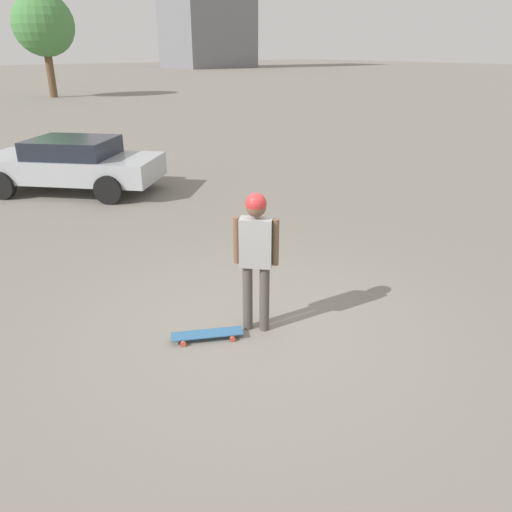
{
  "coord_description": "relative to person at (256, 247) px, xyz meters",
  "views": [
    {
      "loc": [
        3.53,
        4.29,
        3.34
      ],
      "look_at": [
        0.0,
        0.0,
        1.01
      ],
      "focal_mm": 35.0,
      "sensor_mm": 36.0,
      "label": 1
    }
  ],
  "objects": [
    {
      "name": "car_parked_near",
      "position": [
        -0.7,
        -7.99,
        -0.43
      ],
      "size": [
        4.2,
        4.38,
        1.31
      ],
      "rotation": [
        0.0,
        0.0,
        -0.84
      ],
      "color": "#ADB2B7",
      "rests_on": "ground_plane"
    },
    {
      "name": "tree_distant",
      "position": [
        -9.09,
        -33.95,
        3.6
      ],
      "size": [
        4.15,
        4.15,
        6.84
      ],
      "color": "brown",
      "rests_on": "ground_plane"
    },
    {
      "name": "ground_plane",
      "position": [
        0.0,
        0.0,
        -1.13
      ],
      "size": [
        220.0,
        220.0,
        0.0
      ],
      "primitive_type": "plane",
      "color": "gray"
    },
    {
      "name": "person",
      "position": [
        0.0,
        0.0,
        0.0
      ],
      "size": [
        0.41,
        0.43,
        1.8
      ],
      "rotation": [
        0.0,
        0.0,
        2.31
      ],
      "color": "#4C4742",
      "rests_on": "ground_plane"
    },
    {
      "name": "skateboard",
      "position": [
        0.62,
        -0.19,
        -1.06
      ],
      "size": [
        0.87,
        0.6,
        0.08
      ],
      "rotation": [
        0.0,
        0.0,
        -0.5
      ],
      "color": "#336693",
      "rests_on": "ground_plane"
    }
  ]
}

